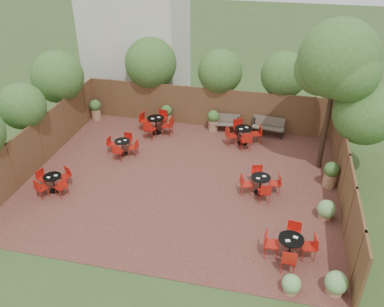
# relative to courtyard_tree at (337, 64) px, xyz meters

# --- Properties ---
(ground) EXTENTS (80.00, 80.00, 0.00)m
(ground) POSITION_rel_courtyard_tree_xyz_m (-5.32, -2.26, -4.43)
(ground) COLOR #354F23
(ground) RESTS_ON ground
(courtyard_paving) EXTENTS (12.00, 10.00, 0.02)m
(courtyard_paving) POSITION_rel_courtyard_tree_xyz_m (-5.32, -2.26, -4.42)
(courtyard_paving) COLOR #3B1B18
(courtyard_paving) RESTS_ON ground
(fence_back) EXTENTS (12.00, 0.08, 2.00)m
(fence_back) POSITION_rel_courtyard_tree_xyz_m (-5.32, 2.74, -3.43)
(fence_back) COLOR #51341E
(fence_back) RESTS_ON ground
(fence_left) EXTENTS (0.08, 10.00, 2.00)m
(fence_left) POSITION_rel_courtyard_tree_xyz_m (-11.32, -2.26, -3.43)
(fence_left) COLOR #51341E
(fence_left) RESTS_ON ground
(fence_right) EXTENTS (0.08, 10.00, 2.00)m
(fence_right) POSITION_rel_courtyard_tree_xyz_m (0.68, -2.26, -3.43)
(fence_right) COLOR #51341E
(fence_right) RESTS_ON ground
(neighbour_building) EXTENTS (5.00, 4.00, 8.00)m
(neighbour_building) POSITION_rel_courtyard_tree_xyz_m (-9.82, 5.74, -0.43)
(neighbour_building) COLOR beige
(neighbour_building) RESTS_ON ground
(overhang_foliage) EXTENTS (15.59, 10.49, 2.56)m
(overhang_foliage) POSITION_rel_courtyard_tree_xyz_m (-6.66, 1.02, -1.74)
(overhang_foliage) COLOR #2F5A1D
(overhang_foliage) RESTS_ON ground
(courtyard_tree) EXTENTS (2.99, 2.93, 6.06)m
(courtyard_tree) POSITION_rel_courtyard_tree_xyz_m (0.00, 0.00, 0.00)
(courtyard_tree) COLOR black
(courtyard_tree) RESTS_ON courtyard_paving
(park_bench_left) EXTENTS (1.42, 0.56, 0.86)m
(park_bench_left) POSITION_rel_courtyard_tree_xyz_m (-4.34, 2.36, -3.97)
(park_bench_left) COLOR brown
(park_bench_left) RESTS_ON courtyard_paving
(park_bench_right) EXTENTS (1.53, 0.63, 0.92)m
(park_bench_right) POSITION_rel_courtyard_tree_xyz_m (-2.27, 2.37, -3.94)
(park_bench_right) COLOR brown
(park_bench_right) RESTS_ON courtyard_paving
(bistro_tables) EXTENTS (10.25, 8.58, 0.92)m
(bistro_tables) POSITION_rel_courtyard_tree_xyz_m (-5.09, -1.44, -3.98)
(bistro_tables) COLOR black
(bistro_tables) RESTS_ON courtyard_paving
(planters) EXTENTS (11.88, 4.37, 1.07)m
(planters) POSITION_rel_courtyard_tree_xyz_m (-5.69, 1.34, -3.84)
(planters) COLOR #946A4A
(planters) RESTS_ON courtyard_paving
(low_shrubs) EXTENTS (1.78, 4.13, 0.69)m
(low_shrubs) POSITION_rel_courtyard_tree_xyz_m (-0.11, -5.44, -4.09)
(low_shrubs) COLOR #946A4A
(low_shrubs) RESTS_ON courtyard_paving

